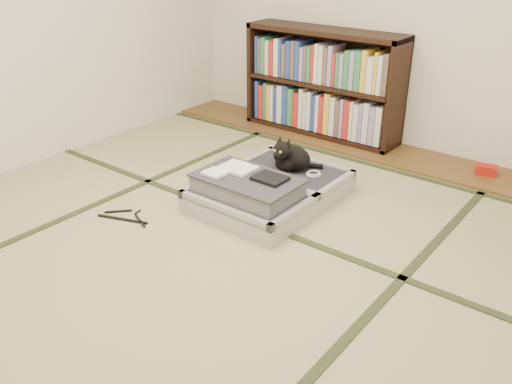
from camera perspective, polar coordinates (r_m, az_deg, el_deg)
The scene contains 9 objects.
floor at distance 3.18m, azimuth -4.62°, elevation -5.99°, with size 4.50×4.50×0.00m, color tan.
wood_strip at distance 4.68m, azimuth 12.07°, elevation 4.48°, with size 4.00×0.50×0.02m, color brown.
red_item at distance 4.41m, azimuth 23.07°, elevation 2.17°, with size 0.15×0.09×0.07m, color #B7150E.
tatami_borders at distance 3.50m, azimuth 0.81°, elevation -2.59°, with size 4.00×4.50×0.01m.
bookcase at distance 4.86m, azimuth 6.99°, elevation 11.11°, with size 1.44×0.33×0.92m.
suitcase at distance 3.62m, azimuth 1.11°, elevation 0.20°, with size 0.75×1.00×0.30m.
cat at distance 3.79m, azimuth 3.56°, elevation 3.69°, with size 0.33×0.34×0.27m.
cable_coil at distance 3.76m, azimuth 6.08°, elevation 1.93°, with size 0.10×0.10×0.03m.
hanger at distance 3.58m, azimuth -13.52°, elevation -2.62°, with size 0.36×0.22×0.01m.
Camera 1 is at (1.86, -1.96, 1.67)m, focal length 38.00 mm.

